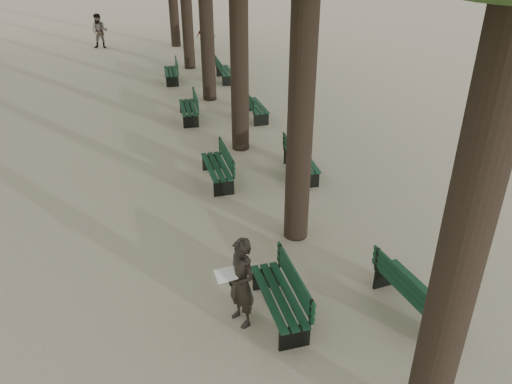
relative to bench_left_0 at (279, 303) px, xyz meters
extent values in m
plane|color=tan|center=(-0.37, -0.66, -0.27)|extent=(120.00, 120.00, 0.00)
cylinder|color=#33261C|center=(1.13, -2.66, 3.48)|extent=(0.52, 0.52, 7.50)
cylinder|color=#33261C|center=(1.13, 2.34, 3.48)|extent=(0.52, 0.52, 7.50)
cylinder|color=#33261C|center=(1.13, 7.34, 3.48)|extent=(0.52, 0.52, 7.50)
cube|color=black|center=(-0.02, 0.00, -0.05)|extent=(0.53, 1.80, 0.45)
cube|color=black|center=(-0.02, 0.00, 0.18)|extent=(0.55, 1.80, 0.04)
cube|color=black|center=(0.26, 0.00, 0.45)|extent=(0.05, 1.80, 0.40)
cube|color=black|center=(-0.02, 5.32, -0.05)|extent=(0.52, 1.80, 0.45)
cube|color=black|center=(-0.02, 5.32, 0.18)|extent=(0.54, 1.80, 0.04)
cube|color=black|center=(0.26, 5.32, 0.45)|extent=(0.04, 1.80, 0.40)
cube|color=black|center=(-0.02, 10.25, -0.05)|extent=(0.64, 1.83, 0.45)
cube|color=black|center=(-0.02, 10.25, 0.18)|extent=(0.66, 1.83, 0.04)
cube|color=black|center=(0.26, 10.23, 0.45)|extent=(0.16, 1.80, 0.40)
cube|color=black|center=(-0.02, 15.20, -0.05)|extent=(0.65, 1.83, 0.45)
cube|color=black|center=(-0.02, 15.20, 0.18)|extent=(0.67, 1.83, 0.04)
cube|color=black|center=(0.26, 15.18, 0.45)|extent=(0.17, 1.80, 0.40)
cube|color=black|center=(2.28, -0.54, -0.05)|extent=(0.71, 1.84, 0.45)
cube|color=black|center=(2.28, -0.54, 0.18)|extent=(0.73, 1.85, 0.04)
cube|color=black|center=(2.01, -0.57, 0.45)|extent=(0.23, 1.79, 0.40)
cube|color=black|center=(2.28, 5.14, -0.05)|extent=(0.62, 1.83, 0.45)
cube|color=black|center=(2.28, 5.14, 0.18)|extent=(0.64, 1.83, 0.04)
cube|color=black|center=(2.00, 5.15, 0.45)|extent=(0.14, 1.80, 0.40)
cube|color=black|center=(2.28, 9.81, -0.05)|extent=(0.53, 1.80, 0.45)
cube|color=black|center=(2.28, 9.81, 0.18)|extent=(0.55, 1.80, 0.04)
cube|color=black|center=(2.00, 9.81, 0.45)|extent=(0.05, 1.80, 0.40)
cube|color=black|center=(2.28, 14.72, -0.05)|extent=(0.59, 1.82, 0.45)
cube|color=black|center=(2.28, 14.72, 0.18)|extent=(0.61, 1.82, 0.04)
cube|color=black|center=(2.00, 14.73, 0.45)|extent=(0.12, 1.80, 0.40)
imported|color=black|center=(-0.66, 0.03, 0.56)|extent=(0.56, 0.74, 1.66)
cube|color=white|center=(-0.91, 0.03, 0.78)|extent=(0.37, 0.29, 0.12)
imported|color=#262628|center=(-2.89, 22.84, 0.64)|extent=(0.95, 0.58, 1.82)
imported|color=#262628|center=(2.46, 20.22, 0.55)|extent=(0.98, 0.39, 1.65)
camera|label=1|loc=(-2.16, -6.30, 5.76)|focal=35.00mm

